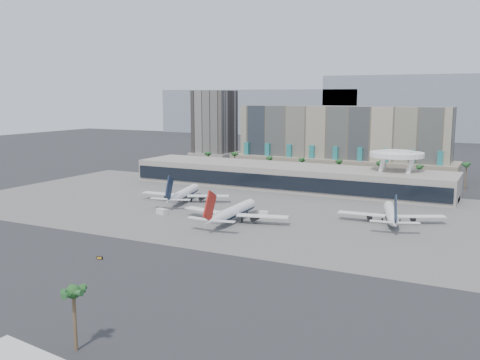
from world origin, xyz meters
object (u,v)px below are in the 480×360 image
at_px(airliner_left, 184,194).
at_px(service_vehicle_b, 264,213).
at_px(airliner_centre, 233,212).
at_px(airliner_right, 391,214).
at_px(taxiway_sign, 100,258).
at_px(service_vehicle_a, 162,212).

bearing_deg(airliner_left, service_vehicle_b, -24.85).
relative_size(airliner_centre, service_vehicle_b, 12.89).
bearing_deg(airliner_right, airliner_centre, -170.20).
height_order(airliner_left, taxiway_sign, airliner_left).
distance_m(airliner_centre, taxiway_sign, 62.11).
bearing_deg(airliner_centre, taxiway_sign, -104.90).
relative_size(airliner_right, service_vehicle_a, 8.47).
bearing_deg(taxiway_sign, service_vehicle_a, 99.36).
bearing_deg(airliner_right, taxiway_sign, -143.78).
relative_size(airliner_centre, service_vehicle_a, 9.39).
relative_size(airliner_left, service_vehicle_a, 8.86).
relative_size(airliner_centre, taxiway_sign, 22.67).
height_order(airliner_left, service_vehicle_b, airliner_left).
bearing_deg(service_vehicle_b, airliner_right, -0.26).
relative_size(airliner_centre, airliner_right, 1.11).
height_order(airliner_centre, service_vehicle_b, airliner_centre).
distance_m(airliner_centre, airliner_right, 61.03).
bearing_deg(airliner_right, service_vehicle_a, -177.77).
xyz_separation_m(airliner_left, service_vehicle_b, (44.68, -9.09, -2.90)).
bearing_deg(service_vehicle_b, airliner_left, 156.79).
distance_m(airliner_left, airliner_right, 93.94).
distance_m(airliner_left, taxiway_sign, 88.91).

